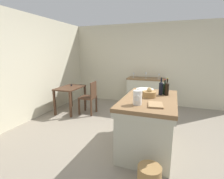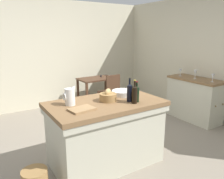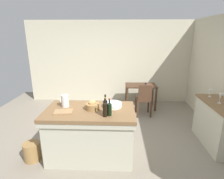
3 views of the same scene
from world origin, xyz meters
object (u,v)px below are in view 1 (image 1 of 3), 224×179
at_px(wash_bowl, 145,91).
at_px(wicker_hamper, 149,179).
at_px(wooden_chair, 90,96).
at_px(pitcher, 137,97).
at_px(island_table, 149,121).
at_px(wine_bottle_green, 167,89).
at_px(bread_basket, 149,94).
at_px(wine_glass_left, 146,74).
at_px(wine_glass_middle, 134,74).
at_px(writing_desk, 70,91).
at_px(side_cabinet, 145,92).
at_px(wine_bottle_dark, 165,88).
at_px(wine_glass_far_left, 159,75).
at_px(wine_bottle_amber, 161,88).
at_px(cutting_board, 155,105).

distance_m(wash_bowl, wicker_hamper, 1.65).
height_order(wooden_chair, pitcher, pitcher).
distance_m(island_table, pitcher, 0.71).
relative_size(island_table, wine_bottle_green, 4.88).
height_order(bread_basket, wine_bottle_green, wine_bottle_green).
xyz_separation_m(wine_glass_left, wine_glass_middle, (0.00, 0.39, -0.02)).
height_order(writing_desk, wash_bowl, wash_bowl).
bearing_deg(bread_basket, wicker_hamper, -170.39).
xyz_separation_m(wooden_chair, wine_glass_middle, (1.24, -0.94, 0.51)).
relative_size(wooden_chair, wicker_hamper, 2.79).
bearing_deg(island_table, wine_glass_middle, 19.14).
relative_size(side_cabinet, writing_desk, 1.27).
xyz_separation_m(side_cabinet, wine_bottle_dark, (-2.11, -0.67, 0.58)).
height_order(island_table, wine_glass_far_left, wine_glass_far_left).
bearing_deg(wine_bottle_amber, pitcher, 159.31).
distance_m(pitcher, wicker_hamper, 1.08).
bearing_deg(wicker_hamper, wine_bottle_amber, 0.50).
height_order(bread_basket, wicker_hamper, bread_basket).
bearing_deg(wicker_hamper, writing_desk, 49.37).
bearing_deg(wash_bowl, wine_glass_left, 8.38).
distance_m(wash_bowl, bread_basket, 0.37).
relative_size(island_table, cutting_board, 5.19).
bearing_deg(side_cabinet, wine_bottle_green, -161.90).
bearing_deg(writing_desk, wine_bottle_amber, -108.95).
bearing_deg(wine_glass_left, wash_bowl, -171.62).
distance_m(wine_bottle_amber, wicker_hamper, 1.58).
xyz_separation_m(side_cabinet, wine_glass_left, (-0.04, -0.00, 0.58)).
bearing_deg(wine_bottle_green, wash_bowl, 75.89).
distance_m(island_table, wine_bottle_green, 0.67).
distance_m(writing_desk, wine_bottle_dark, 2.75).
bearing_deg(wine_glass_far_left, wine_bottle_amber, -174.37).
xyz_separation_m(wooden_chair, wine_glass_left, (1.24, -1.33, 0.53)).
bearing_deg(side_cabinet, wine_bottle_amber, -164.48).
bearing_deg(side_cabinet, wine_glass_left, -177.50).
bearing_deg(wine_bottle_dark, writing_desk, 72.88).
bearing_deg(wine_bottle_amber, wine_glass_left, 15.77).
height_order(wine_glass_far_left, wicker_hamper, wine_glass_far_left).
bearing_deg(wooden_chair, wine_glass_far_left, -54.05).
bearing_deg(wine_glass_left, bread_basket, -169.67).
distance_m(writing_desk, wine_glass_far_left, 2.68).
height_order(side_cabinet, wine_bottle_green, wine_bottle_green).
distance_m(wine_glass_left, wicker_hamper, 3.61).
relative_size(writing_desk, wash_bowl, 2.74).
bearing_deg(wine_bottle_dark, wash_bowl, 84.31).
height_order(writing_desk, wooden_chair, wooden_chair).
distance_m(wine_bottle_green, wicker_hamper, 1.59).
distance_m(side_cabinet, wine_bottle_amber, 2.34).
relative_size(island_table, wine_bottle_dark, 5.46).
distance_m(wooden_chair, wine_bottle_amber, 2.20).
distance_m(wine_glass_middle, wicker_hamper, 3.69).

